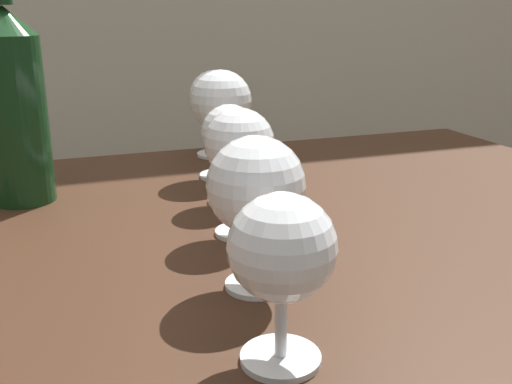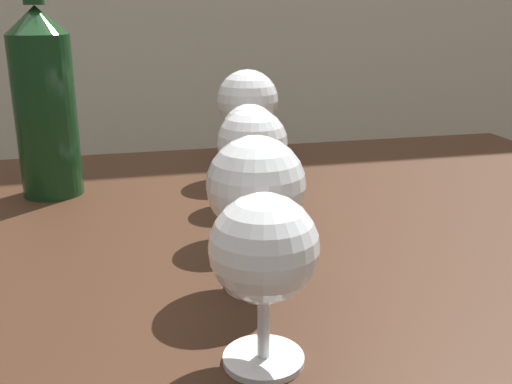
{
  "view_description": "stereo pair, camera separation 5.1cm",
  "coord_description": "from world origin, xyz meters",
  "px_view_note": "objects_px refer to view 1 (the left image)",
  "views": [
    {
      "loc": [
        -0.09,
        -0.61,
        0.99
      ],
      "look_at": [
        0.07,
        -0.16,
        0.84
      ],
      "focal_mm": 41.17,
      "sensor_mm": 36.0,
      "label": 1
    },
    {
      "loc": [
        -0.04,
        -0.63,
        0.99
      ],
      "look_at": [
        0.07,
        -0.16,
        0.84
      ],
      "focal_mm": 41.17,
      "sensor_mm": 36.0,
      "label": 2
    }
  ],
  "objects_px": {
    "wine_glass_cabernet": "(282,252)",
    "wine_glass_white": "(215,98)",
    "wine_glass_port": "(256,189)",
    "wine_glass_pinot": "(230,136)",
    "wine_glass_chardonnay": "(239,146)",
    "wine_glass_merlot": "(221,103)",
    "wine_bottle": "(14,103)"
  },
  "relations": [
    {
      "from": "wine_glass_port",
      "to": "wine_bottle",
      "type": "height_order",
      "value": "wine_bottle"
    },
    {
      "from": "wine_glass_port",
      "to": "wine_glass_white",
      "type": "height_order",
      "value": "wine_glass_white"
    },
    {
      "from": "wine_glass_cabernet",
      "to": "wine_glass_white",
      "type": "height_order",
      "value": "wine_glass_white"
    },
    {
      "from": "wine_glass_merlot",
      "to": "wine_glass_white",
      "type": "bearing_deg",
      "value": 78.04
    },
    {
      "from": "wine_glass_pinot",
      "to": "wine_bottle",
      "type": "bearing_deg",
      "value": 158.22
    },
    {
      "from": "wine_glass_cabernet",
      "to": "wine_glass_pinot",
      "type": "distance_m",
      "value": 0.36
    },
    {
      "from": "wine_glass_chardonnay",
      "to": "wine_bottle",
      "type": "distance_m",
      "value": 0.31
    },
    {
      "from": "wine_glass_port",
      "to": "wine_glass_chardonnay",
      "type": "relative_size",
      "value": 0.99
    },
    {
      "from": "wine_glass_white",
      "to": "wine_bottle",
      "type": "distance_m",
      "value": 0.34
    },
    {
      "from": "wine_glass_port",
      "to": "wine_glass_chardonnay",
      "type": "distance_m",
      "value": 0.13
    },
    {
      "from": "wine_glass_white",
      "to": "wine_bottle",
      "type": "height_order",
      "value": "wine_bottle"
    },
    {
      "from": "wine_glass_cabernet",
      "to": "wine_bottle",
      "type": "height_order",
      "value": "wine_bottle"
    },
    {
      "from": "wine_glass_cabernet",
      "to": "wine_glass_white",
      "type": "bearing_deg",
      "value": 78.4
    },
    {
      "from": "wine_glass_cabernet",
      "to": "wine_glass_chardonnay",
      "type": "xyz_separation_m",
      "value": [
        0.05,
        0.24,
        0.02
      ]
    },
    {
      "from": "wine_glass_cabernet",
      "to": "wine_glass_chardonnay",
      "type": "distance_m",
      "value": 0.25
    },
    {
      "from": "wine_glass_port",
      "to": "wine_glass_merlot",
      "type": "xyz_separation_m",
      "value": [
        0.07,
        0.36,
        0.02
      ]
    },
    {
      "from": "wine_glass_cabernet",
      "to": "wine_glass_port",
      "type": "distance_m",
      "value": 0.12
    },
    {
      "from": "wine_glass_chardonnay",
      "to": "wine_glass_white",
      "type": "distance_m",
      "value": 0.37
    },
    {
      "from": "wine_glass_merlot",
      "to": "wine_glass_white",
      "type": "distance_m",
      "value": 0.13
    },
    {
      "from": "wine_bottle",
      "to": "wine_glass_pinot",
      "type": "bearing_deg",
      "value": -21.78
    },
    {
      "from": "wine_glass_port",
      "to": "wine_glass_chardonnay",
      "type": "xyz_separation_m",
      "value": [
        0.03,
        0.13,
        0.01
      ]
    },
    {
      "from": "wine_glass_cabernet",
      "to": "wine_glass_pinot",
      "type": "height_order",
      "value": "wine_glass_pinot"
    },
    {
      "from": "wine_glass_pinot",
      "to": "wine_glass_white",
      "type": "distance_m",
      "value": 0.26
    },
    {
      "from": "wine_glass_chardonnay",
      "to": "wine_glass_merlot",
      "type": "height_order",
      "value": "wine_glass_merlot"
    },
    {
      "from": "wine_glass_merlot",
      "to": "wine_bottle",
      "type": "xyz_separation_m",
      "value": [
        -0.28,
        -0.02,
        0.02
      ]
    },
    {
      "from": "wine_glass_pinot",
      "to": "wine_glass_merlot",
      "type": "distance_m",
      "value": 0.13
    },
    {
      "from": "wine_glass_pinot",
      "to": "wine_glass_merlot",
      "type": "height_order",
      "value": "wine_glass_merlot"
    },
    {
      "from": "wine_glass_cabernet",
      "to": "wine_glass_port",
      "type": "bearing_deg",
      "value": 79.02
    },
    {
      "from": "wine_glass_white",
      "to": "wine_glass_port",
      "type": "bearing_deg",
      "value": -101.75
    },
    {
      "from": "wine_glass_pinot",
      "to": "wine_glass_port",
      "type": "bearing_deg",
      "value": -101.75
    },
    {
      "from": "wine_glass_cabernet",
      "to": "wine_bottle",
      "type": "distance_m",
      "value": 0.49
    },
    {
      "from": "wine_glass_port",
      "to": "wine_glass_merlot",
      "type": "distance_m",
      "value": 0.37
    }
  ]
}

